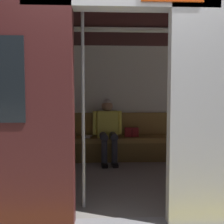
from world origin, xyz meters
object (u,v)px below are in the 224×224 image
(person_seated, at_px, (108,126))
(book, at_px, (87,136))
(grab_pole_door, at_px, (83,108))
(train_car, at_px, (111,74))
(handbag, at_px, (132,132))
(bench_seat, at_px, (112,143))

(person_seated, relative_size, book, 5.34)
(person_seated, height_order, grab_pole_door, grab_pole_door)
(train_car, relative_size, grab_pole_door, 2.91)
(person_seated, bearing_deg, grab_pole_door, 80.72)
(person_seated, height_order, handbag, person_seated)
(bench_seat, height_order, grab_pole_door, grab_pole_door)
(train_car, distance_m, person_seated, 1.35)
(handbag, bearing_deg, grab_pole_door, 68.98)
(bench_seat, distance_m, person_seated, 0.34)
(bench_seat, xyz_separation_m, grab_pole_door, (0.38, 1.94, 0.76))
(bench_seat, relative_size, book, 11.03)
(handbag, xyz_separation_m, book, (0.85, 0.05, -0.07))
(train_car, distance_m, book, 1.60)
(train_car, height_order, book, train_car)
(book, relative_size, grab_pole_door, 0.10)
(train_car, bearing_deg, person_seated, -88.77)
(person_seated, xyz_separation_m, handbag, (-0.47, -0.13, -0.14))
(train_car, height_order, handbag, train_car)
(person_seated, distance_m, grab_pole_door, 1.96)
(book, bearing_deg, handbag, -170.29)
(train_car, height_order, person_seated, train_car)
(handbag, xyz_separation_m, grab_pole_door, (0.77, 2.02, 0.57))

